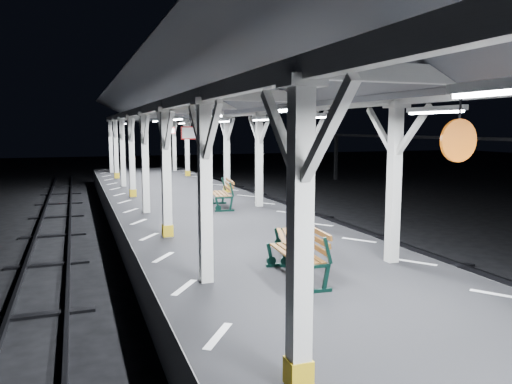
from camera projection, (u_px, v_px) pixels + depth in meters
ground at (268, 289)px, 11.80m from camera, size 120.00×120.00×0.00m
platform at (268, 269)px, 11.73m from camera, size 6.00×50.00×1.00m
hazard_stripes_left at (163, 257)px, 10.84m from camera, size 1.00×48.00×0.01m
hazard_stripes_right at (359, 240)px, 12.50m from camera, size 1.00×48.00×0.01m
track_left at (38, 313)px, 10.09m from camera, size 2.20×60.00×0.16m
track_right at (440, 266)px, 13.48m from camera, size 2.20×60.00×0.16m
canopy at (269, 94)px, 11.21m from camera, size 5.40×49.00×4.65m
bench_near at (302, 251)px, 9.28m from camera, size 0.80×1.84×0.97m
bench_mid at (296, 234)px, 10.85m from camera, size 1.12×1.82×0.93m
bench_far at (224, 193)px, 17.60m from camera, size 0.92×1.91×1.00m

